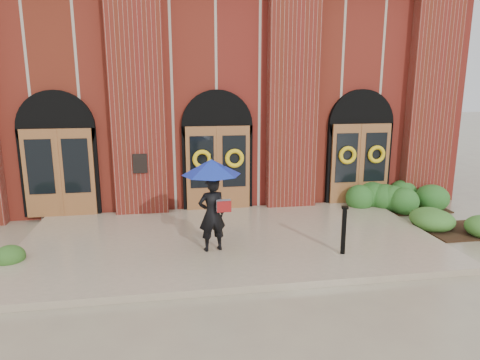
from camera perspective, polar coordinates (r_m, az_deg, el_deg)
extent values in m
plane|color=gray|center=(10.57, -1.15, -8.68)|extent=(90.00, 90.00, 0.00)
cube|color=tan|center=(10.68, -1.27, -8.01)|extent=(10.00, 5.30, 0.15)
cube|color=maroon|center=(18.70, -5.23, 11.56)|extent=(16.00, 12.00, 7.00)
cube|color=black|center=(12.44, -13.18, 2.16)|extent=(0.40, 0.05, 0.55)
cube|color=maroon|center=(12.50, -13.54, 10.73)|extent=(1.50, 0.45, 7.00)
cube|color=maroon|center=(13.00, 7.03, 11.05)|extent=(1.50, 0.45, 7.00)
cube|color=maroon|center=(14.90, 24.15, 10.25)|extent=(1.50, 0.45, 7.00)
cube|color=brown|center=(13.06, -22.95, 0.86)|extent=(1.90, 0.10, 2.50)
cylinder|color=black|center=(13.02, -23.29, 6.37)|extent=(2.10, 0.22, 2.10)
cube|color=brown|center=(12.77, -2.94, 1.60)|extent=(1.90, 0.10, 2.50)
cylinder|color=black|center=(12.73, -3.08, 7.25)|extent=(2.10, 0.22, 2.10)
cube|color=brown|center=(14.00, 15.69, 2.13)|extent=(1.90, 0.10, 2.50)
cylinder|color=black|center=(13.96, 15.76, 7.28)|extent=(2.10, 0.22, 2.10)
torus|color=yellow|center=(12.55, -5.07, 2.77)|extent=(0.57, 0.13, 0.57)
torus|color=yellow|center=(12.66, -0.73, 2.90)|extent=(0.57, 0.13, 0.57)
torus|color=yellow|center=(13.65, 14.15, 3.23)|extent=(0.57, 0.13, 0.57)
torus|color=yellow|center=(14.06, 17.75, 3.28)|extent=(0.57, 0.13, 0.57)
imported|color=black|center=(9.63, -3.76, -4.57)|extent=(0.68, 0.51, 1.70)
cone|color=navy|center=(9.36, -3.86, 1.75)|extent=(1.53, 1.53, 0.34)
cylinder|color=black|center=(9.42, -3.49, -1.01)|extent=(0.02, 0.02, 0.57)
cube|color=#9B9EA0|center=(9.46, -2.20, -3.43)|extent=(0.34, 0.21, 0.25)
cube|color=maroon|center=(9.37, -2.13, -3.58)|extent=(0.32, 0.08, 0.25)
cube|color=black|center=(9.78, 13.65, -6.63)|extent=(0.12, 0.12, 1.05)
cube|color=black|center=(9.62, 13.82, -3.57)|extent=(0.18, 0.18, 0.04)
ellipsoid|color=#25581F|center=(14.19, 19.75, -2.21)|extent=(3.00, 1.20, 0.77)
ellipsoid|color=#2B521C|center=(10.89, -28.95, -8.41)|extent=(1.28, 1.09, 0.45)
ellipsoid|color=#336323|center=(12.80, 27.01, -5.01)|extent=(1.50, 1.29, 0.53)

